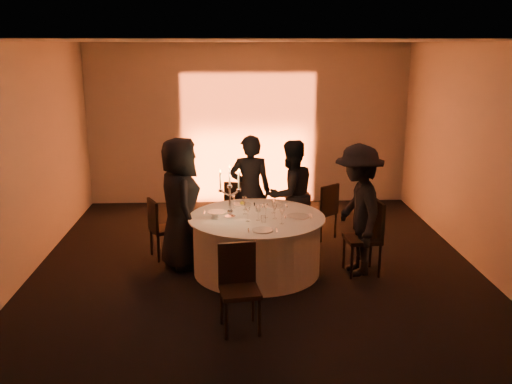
{
  "coord_description": "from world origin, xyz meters",
  "views": [
    {
      "loc": [
        -0.33,
        -7.15,
        2.97
      ],
      "look_at": [
        0.0,
        0.2,
        1.05
      ],
      "focal_mm": 40.0,
      "sensor_mm": 36.0,
      "label": 1
    }
  ],
  "objects_px": {
    "chair_front": "(239,282)",
    "guest_back_left": "(250,191)",
    "guest_left": "(180,203)",
    "chair_back_left": "(238,205)",
    "chair_back_right": "(324,208)",
    "chair_left": "(160,225)",
    "coffee_cup": "(215,216)",
    "chair_right": "(369,233)",
    "banquet_table": "(257,244)",
    "guest_back_right": "(291,194)",
    "guest_right": "(358,210)",
    "candelabra": "(230,199)"
  },
  "relations": [
    {
      "from": "coffee_cup",
      "to": "chair_right",
      "type": "bearing_deg",
      "value": -1.23
    },
    {
      "from": "guest_right",
      "to": "coffee_cup",
      "type": "height_order",
      "value": "guest_right"
    },
    {
      "from": "chair_back_left",
      "to": "candelabra",
      "type": "bearing_deg",
      "value": 93.77
    },
    {
      "from": "chair_left",
      "to": "guest_back_left",
      "type": "height_order",
      "value": "guest_back_left"
    },
    {
      "from": "chair_front",
      "to": "guest_back_left",
      "type": "bearing_deg",
      "value": 76.59
    },
    {
      "from": "guest_left",
      "to": "guest_back_left",
      "type": "height_order",
      "value": "guest_left"
    },
    {
      "from": "chair_right",
      "to": "chair_back_right",
      "type": "bearing_deg",
      "value": -170.46
    },
    {
      "from": "chair_right",
      "to": "candelabra",
      "type": "bearing_deg",
      "value": -97.42
    },
    {
      "from": "chair_back_right",
      "to": "candelabra",
      "type": "relative_size",
      "value": 1.25
    },
    {
      "from": "guest_back_left",
      "to": "banquet_table",
      "type": "bearing_deg",
      "value": 95.16
    },
    {
      "from": "chair_right",
      "to": "guest_back_left",
      "type": "xyz_separation_m",
      "value": [
        -1.52,
        1.17,
        0.28
      ]
    },
    {
      "from": "banquet_table",
      "to": "candelabra",
      "type": "relative_size",
      "value": 2.56
    },
    {
      "from": "banquet_table",
      "to": "guest_back_left",
      "type": "distance_m",
      "value": 1.16
    },
    {
      "from": "chair_front",
      "to": "guest_left",
      "type": "height_order",
      "value": "guest_left"
    },
    {
      "from": "guest_right",
      "to": "chair_right",
      "type": "bearing_deg",
      "value": 81.54
    },
    {
      "from": "chair_back_left",
      "to": "guest_back_left",
      "type": "height_order",
      "value": "guest_back_left"
    },
    {
      "from": "chair_back_left",
      "to": "chair_front",
      "type": "distance_m",
      "value": 3.04
    },
    {
      "from": "chair_left",
      "to": "guest_back_right",
      "type": "xyz_separation_m",
      "value": [
        1.89,
        0.37,
        0.33
      ]
    },
    {
      "from": "chair_back_left",
      "to": "chair_back_right",
      "type": "height_order",
      "value": "chair_back_left"
    },
    {
      "from": "chair_left",
      "to": "guest_left",
      "type": "bearing_deg",
      "value": -159.06
    },
    {
      "from": "guest_left",
      "to": "chair_front",
      "type": "bearing_deg",
      "value": -171.49
    },
    {
      "from": "guest_back_left",
      "to": "chair_front",
      "type": "bearing_deg",
      "value": 87.9
    },
    {
      "from": "chair_back_right",
      "to": "guest_back_left",
      "type": "bearing_deg",
      "value": -27.36
    },
    {
      "from": "chair_right",
      "to": "chair_back_left",
      "type": "bearing_deg",
      "value": -138.06
    },
    {
      "from": "coffee_cup",
      "to": "chair_back_right",
      "type": "bearing_deg",
      "value": 39.25
    },
    {
      "from": "chair_right",
      "to": "chair_front",
      "type": "relative_size",
      "value": 1.07
    },
    {
      "from": "coffee_cup",
      "to": "chair_front",
      "type": "bearing_deg",
      "value": -79.15
    },
    {
      "from": "banquet_table",
      "to": "guest_back_right",
      "type": "xyz_separation_m",
      "value": [
        0.55,
        0.94,
        0.43
      ]
    },
    {
      "from": "chair_back_right",
      "to": "coffee_cup",
      "type": "distance_m",
      "value": 2.16
    },
    {
      "from": "guest_right",
      "to": "candelabra",
      "type": "relative_size",
      "value": 2.47
    },
    {
      "from": "coffee_cup",
      "to": "guest_left",
      "type": "bearing_deg",
      "value": 145.52
    },
    {
      "from": "chair_back_left",
      "to": "guest_right",
      "type": "distance_m",
      "value": 2.25
    },
    {
      "from": "guest_back_right",
      "to": "coffee_cup",
      "type": "xyz_separation_m",
      "value": [
        -1.09,
        -1.01,
        -0.01
      ]
    },
    {
      "from": "guest_right",
      "to": "coffee_cup",
      "type": "distance_m",
      "value": 1.86
    },
    {
      "from": "chair_front",
      "to": "guest_back_left",
      "type": "distance_m",
      "value": 2.64
    },
    {
      "from": "chair_left",
      "to": "guest_left",
      "type": "xyz_separation_m",
      "value": [
        0.32,
        -0.31,
        0.41
      ]
    },
    {
      "from": "chair_back_right",
      "to": "coffee_cup",
      "type": "bearing_deg",
      "value": 0.77
    },
    {
      "from": "chair_back_left",
      "to": "candelabra",
      "type": "height_order",
      "value": "candelabra"
    },
    {
      "from": "chair_left",
      "to": "chair_back_right",
      "type": "distance_m",
      "value": 2.56
    },
    {
      "from": "chair_back_left",
      "to": "guest_right",
      "type": "relative_size",
      "value": 0.52
    },
    {
      "from": "coffee_cup",
      "to": "guest_back_right",
      "type": "bearing_deg",
      "value": 42.78
    },
    {
      "from": "guest_right",
      "to": "guest_back_left",
      "type": "bearing_deg",
      "value": -134.62
    },
    {
      "from": "banquet_table",
      "to": "guest_left",
      "type": "distance_m",
      "value": 1.17
    },
    {
      "from": "banquet_table",
      "to": "coffee_cup",
      "type": "bearing_deg",
      "value": -173.02
    },
    {
      "from": "chair_front",
      "to": "chair_left",
      "type": "bearing_deg",
      "value": 108.29
    },
    {
      "from": "guest_left",
      "to": "guest_right",
      "type": "height_order",
      "value": "guest_left"
    },
    {
      "from": "banquet_table",
      "to": "candelabra",
      "type": "height_order",
      "value": "candelabra"
    },
    {
      "from": "chair_front",
      "to": "guest_left",
      "type": "relative_size",
      "value": 0.52
    },
    {
      "from": "chair_front",
      "to": "chair_right",
      "type": "bearing_deg",
      "value": 30.94
    },
    {
      "from": "chair_left",
      "to": "chair_back_left",
      "type": "distance_m",
      "value": 1.44
    }
  ]
}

